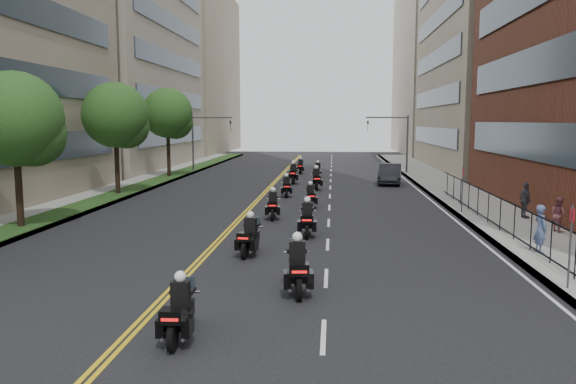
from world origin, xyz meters
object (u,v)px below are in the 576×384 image
motorcycle_1 (297,269)px  pedestrian_b (559,214)px  motorcycle_5 (311,197)px  motorcycle_7 (316,180)px  motorcycle_10 (300,167)px  motorcycle_3 (307,220)px  motorcycle_0 (180,313)px  pedestrian_c (525,200)px  motorcycle_9 (318,171)px  parked_sedan (390,174)px  motorcycle_4 (273,206)px  motorcycle_8 (293,175)px  motorcycle_2 (250,238)px  motorcycle_6 (286,188)px  pedestrian_a (541,229)px

motorcycle_1 → pedestrian_b: size_ratio=1.58×
motorcycle_5 → motorcycle_7: (0.08, 8.72, 0.10)m
motorcycle_1 → motorcycle_10: size_ratio=1.12×
motorcycle_5 → motorcycle_3: bearing=-95.0°
motorcycle_0 → pedestrian_c: pedestrian_c is taller
motorcycle_1 → motorcycle_10: (-2.11, 37.85, -0.08)m
motorcycle_5 → motorcycle_9: bearing=83.9°
motorcycle_3 → motorcycle_7: motorcycle_7 is taller
parked_sedan → motorcycle_9: bearing=152.8°
motorcycle_3 → motorcycle_7: (-0.10, 17.01, 0.02)m
motorcycle_4 → pedestrian_c: (12.91, 0.33, 0.42)m
motorcycle_9 → motorcycle_4: bearing=-92.2°
motorcycle_7 → parked_sedan: (5.84, 4.14, 0.10)m
motorcycle_10 → motorcycle_1: bearing=-85.5°
motorcycle_4 → pedestrian_b: pedestrian_b is taller
motorcycle_5 → motorcycle_1: bearing=-95.3°
motorcycle_10 → motorcycle_5: bearing=-83.7°
motorcycle_8 → parked_sedan: motorcycle_8 is taller
motorcycle_2 → motorcycle_5: motorcycle_2 is taller
motorcycle_1 → pedestrian_c: (10.82, 12.96, 0.35)m
motorcycle_7 → motorcycle_9: size_ratio=1.14×
parked_sedan → motorcycle_6: bearing=-125.5°
motorcycle_10 → pedestrian_b: bearing=-63.7°
motorcycle_3 → motorcycle_10: (-2.02, 29.51, -0.06)m
motorcycle_1 → motorcycle_6: (-2.10, 21.20, -0.10)m
motorcycle_6 → motorcycle_7: bearing=59.0°
pedestrian_a → motorcycle_0: bearing=120.7°
motorcycle_3 → pedestrian_c: 11.87m
motorcycle_6 → motorcycle_1: bearing=-90.8°
motorcycle_3 → motorcycle_4: bearing=113.2°
motorcycle_1 → motorcycle_4: size_ratio=1.10×
motorcycle_1 → motorcycle_3: 8.34m
motorcycle_8 → motorcycle_10: motorcycle_8 is taller
motorcycle_10 → pedestrian_a: pedestrian_a is taller
parked_sedan → motorcycle_1: bearing=-93.3°
motorcycle_8 → motorcycle_6: bearing=-90.3°
motorcycle_4 → motorcycle_9: 21.08m
motorcycle_9 → pedestrian_a: pedestrian_a is taller
motorcycle_8 → motorcycle_4: bearing=-90.7°
motorcycle_0 → motorcycle_7: bearing=83.6°
motorcycle_1 → motorcycle_10: 37.91m
motorcycle_9 → motorcycle_10: size_ratio=0.99×
motorcycle_3 → pedestrian_c: (10.92, 4.62, 0.38)m
motorcycle_6 → motorcycle_10: 16.65m
motorcycle_2 → pedestrian_b: 14.12m
motorcycle_9 → parked_sedan: (5.97, -4.13, 0.19)m
pedestrian_b → motorcycle_9: bearing=9.2°
motorcycle_0 → motorcycle_9: motorcycle_0 is taller
motorcycle_3 → pedestrian_b: 11.29m
motorcycle_3 → motorcycle_7: 17.02m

